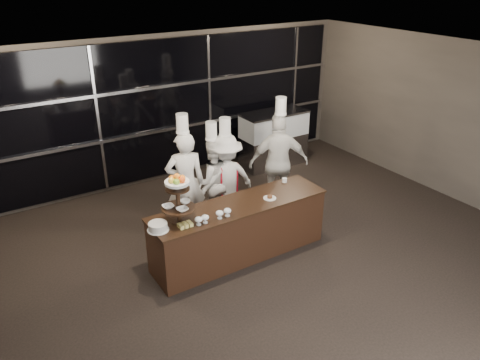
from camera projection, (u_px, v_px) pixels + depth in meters
room at (319, 212)px, 5.66m from camera, size 10.00×10.00×10.00m
window_wall at (157, 111)px, 9.43m from camera, size 8.60×0.10×2.80m
buffet_counter at (239, 230)px, 7.26m from camera, size 2.84×0.74×0.92m
display_stand at (178, 195)px, 6.40m from camera, size 0.48×0.48×0.74m
compotes at (213, 215)px, 6.58m from camera, size 0.58×0.11×0.12m
layer_cake at (158, 227)px, 6.35m from camera, size 0.30×0.30×0.11m
pastry_squares at (185, 225)px, 6.45m from camera, size 0.20×0.13×0.05m
small_plate at (270, 198)px, 7.22m from camera, size 0.20×0.20×0.05m
chef_cup at (284, 180)px, 7.75m from camera, size 0.08×0.08×0.07m
display_case at (274, 136)px, 10.49m from camera, size 1.51×0.66×1.24m
chef_a at (185, 182)px, 7.76m from camera, size 0.75×0.60×2.10m
chef_b at (213, 180)px, 8.14m from camera, size 0.85×0.72×1.85m
chef_c at (226, 178)px, 8.13m from camera, size 1.08×0.66×1.92m
chef_d at (279, 162)px, 8.48m from camera, size 1.17×0.88×2.15m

